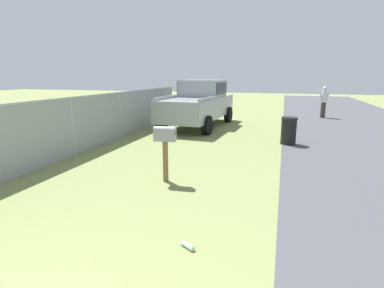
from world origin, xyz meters
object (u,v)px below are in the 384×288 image
object	(u,v)px
mailbox	(165,138)
pedestrian	(324,100)
trash_bin	(289,131)
pickup_truck	(199,102)

from	to	relation	value
mailbox	pedestrian	size ratio (longest dim) A/B	0.72
trash_bin	pedestrian	xyz separation A→B (m)	(7.44, -1.89, 0.53)
trash_bin	pedestrian	distance (m)	7.69
trash_bin	pedestrian	world-z (taller)	pedestrian
pickup_truck	trash_bin	xyz separation A→B (m)	(-2.80, -3.94, -0.64)
mailbox	pedestrian	distance (m)	12.93
pickup_truck	trash_bin	world-z (taller)	pickup_truck
mailbox	pickup_truck	bearing A→B (deg)	4.88
mailbox	pedestrian	bearing A→B (deg)	-25.54
mailbox	trash_bin	world-z (taller)	mailbox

